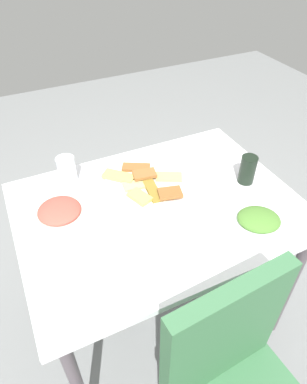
{
  "coord_description": "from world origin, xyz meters",
  "views": [
    {
      "loc": [
        0.44,
        0.87,
        1.65
      ],
      "look_at": [
        -0.0,
        -0.05,
        0.77
      ],
      "focal_mm": 32.21,
      "sensor_mm": 36.0,
      "label": 1
    }
  ],
  "objects_px": {
    "soda_can": "(248,170)",
    "fork": "(98,290)",
    "dining_table": "(159,222)",
    "drinking_glass": "(67,170)",
    "salad_plate_greens": "(259,220)",
    "spoon": "(101,299)",
    "paper_napkin": "(100,295)",
    "salad_plate_rice": "(59,212)",
    "pide_platter": "(145,184)"
  },
  "relations": [
    {
      "from": "soda_can",
      "to": "fork",
      "type": "distance_m",
      "value": 0.77
    },
    {
      "from": "dining_table",
      "to": "drinking_glass",
      "type": "relative_size",
      "value": 9.11
    },
    {
      "from": "dining_table",
      "to": "salad_plate_greens",
      "type": "distance_m",
      "value": 0.39
    },
    {
      "from": "salad_plate_greens",
      "to": "spoon",
      "type": "bearing_deg",
      "value": 5.21
    },
    {
      "from": "drinking_glass",
      "to": "fork",
      "type": "distance_m",
      "value": 0.56
    },
    {
      "from": "drinking_glass",
      "to": "paper_napkin",
      "type": "xyz_separation_m",
      "value": [
        0.06,
        0.58,
        -0.06
      ]
    },
    {
      "from": "spoon",
      "to": "salad_plate_greens",
      "type": "bearing_deg",
      "value": 169.15
    },
    {
      "from": "dining_table",
      "to": "salad_plate_rice",
      "type": "relative_size",
      "value": 4.73
    },
    {
      "from": "pide_platter",
      "to": "soda_can",
      "type": "distance_m",
      "value": 0.42
    },
    {
      "from": "paper_napkin",
      "to": "spoon",
      "type": "bearing_deg",
      "value": 90.0
    },
    {
      "from": "paper_napkin",
      "to": "drinking_glass",
      "type": "bearing_deg",
      "value": -95.84
    },
    {
      "from": "paper_napkin",
      "to": "fork",
      "type": "xyz_separation_m",
      "value": [
        0.0,
        -0.02,
        0.0
      ]
    },
    {
      "from": "salad_plate_rice",
      "to": "drinking_glass",
      "type": "bearing_deg",
      "value": -114.33
    },
    {
      "from": "salad_plate_greens",
      "to": "fork",
      "type": "xyz_separation_m",
      "value": [
        0.62,
        0.02,
        -0.01
      ]
    },
    {
      "from": "salad_plate_greens",
      "to": "drinking_glass",
      "type": "xyz_separation_m",
      "value": [
        0.56,
        -0.54,
        0.04
      ]
    },
    {
      "from": "salad_plate_rice",
      "to": "drinking_glass",
      "type": "height_order",
      "value": "drinking_glass"
    },
    {
      "from": "salad_plate_greens",
      "to": "soda_can",
      "type": "bearing_deg",
      "value": -116.11
    },
    {
      "from": "soda_can",
      "to": "paper_napkin",
      "type": "height_order",
      "value": "soda_can"
    },
    {
      "from": "dining_table",
      "to": "drinking_glass",
      "type": "height_order",
      "value": "drinking_glass"
    },
    {
      "from": "dining_table",
      "to": "drinking_glass",
      "type": "xyz_separation_m",
      "value": [
        0.28,
        -0.3,
        0.15
      ]
    },
    {
      "from": "drinking_glass",
      "to": "pide_platter",
      "type": "bearing_deg",
      "value": 149.0
    },
    {
      "from": "pide_platter",
      "to": "soda_can",
      "type": "xyz_separation_m",
      "value": [
        -0.39,
        0.15,
        0.05
      ]
    },
    {
      "from": "pide_platter",
      "to": "paper_napkin",
      "type": "relative_size",
      "value": 2.69
    },
    {
      "from": "dining_table",
      "to": "pide_platter",
      "type": "height_order",
      "value": "pide_platter"
    },
    {
      "from": "pide_platter",
      "to": "salad_plate_greens",
      "type": "distance_m",
      "value": 0.47
    },
    {
      "from": "dining_table",
      "to": "soda_can",
      "type": "distance_m",
      "value": 0.42
    },
    {
      "from": "salad_plate_greens",
      "to": "spoon",
      "type": "xyz_separation_m",
      "value": [
        0.62,
        0.06,
        -0.01
      ]
    },
    {
      "from": "dining_table",
      "to": "spoon",
      "type": "xyz_separation_m",
      "value": [
        0.33,
        0.3,
        0.09
      ]
    },
    {
      "from": "fork",
      "to": "spoon",
      "type": "height_order",
      "value": "same"
    },
    {
      "from": "paper_napkin",
      "to": "fork",
      "type": "height_order",
      "value": "fork"
    },
    {
      "from": "salad_plate_rice",
      "to": "paper_napkin",
      "type": "xyz_separation_m",
      "value": [
        -0.02,
        0.39,
        -0.02
      ]
    },
    {
      "from": "fork",
      "to": "drinking_glass",
      "type": "bearing_deg",
      "value": -108.17
    },
    {
      "from": "salad_plate_greens",
      "to": "drinking_glass",
      "type": "bearing_deg",
      "value": -43.8
    },
    {
      "from": "salad_plate_rice",
      "to": "pide_platter",
      "type": "bearing_deg",
      "value": -177.2
    },
    {
      "from": "soda_can",
      "to": "spoon",
      "type": "bearing_deg",
      "value": 20.96
    },
    {
      "from": "drinking_glass",
      "to": "soda_can",
      "type": "bearing_deg",
      "value": 154.8
    },
    {
      "from": "dining_table",
      "to": "spoon",
      "type": "bearing_deg",
      "value": 41.65
    },
    {
      "from": "salad_plate_rice",
      "to": "soda_can",
      "type": "relative_size",
      "value": 1.85
    },
    {
      "from": "soda_can",
      "to": "paper_napkin",
      "type": "relative_size",
      "value": 0.95
    },
    {
      "from": "salad_plate_rice",
      "to": "fork",
      "type": "distance_m",
      "value": 0.38
    },
    {
      "from": "soda_can",
      "to": "drinking_glass",
      "type": "height_order",
      "value": "soda_can"
    },
    {
      "from": "paper_napkin",
      "to": "soda_can",
      "type": "bearing_deg",
      "value": -160.29
    },
    {
      "from": "salad_plate_greens",
      "to": "spoon",
      "type": "relative_size",
      "value": 1.37
    },
    {
      "from": "pide_platter",
      "to": "drinking_glass",
      "type": "distance_m",
      "value": 0.33
    },
    {
      "from": "salad_plate_greens",
      "to": "salad_plate_rice",
      "type": "relative_size",
      "value": 0.98
    },
    {
      "from": "soda_can",
      "to": "fork",
      "type": "height_order",
      "value": "soda_can"
    },
    {
      "from": "salad_plate_rice",
      "to": "paper_napkin",
      "type": "distance_m",
      "value": 0.39
    },
    {
      "from": "drinking_glass",
      "to": "dining_table",
      "type": "bearing_deg",
      "value": 132.91
    },
    {
      "from": "salad_plate_greens",
      "to": "soda_can",
      "type": "distance_m",
      "value": 0.25
    },
    {
      "from": "salad_plate_rice",
      "to": "soda_can",
      "type": "bearing_deg",
      "value": 170.09
    }
  ]
}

